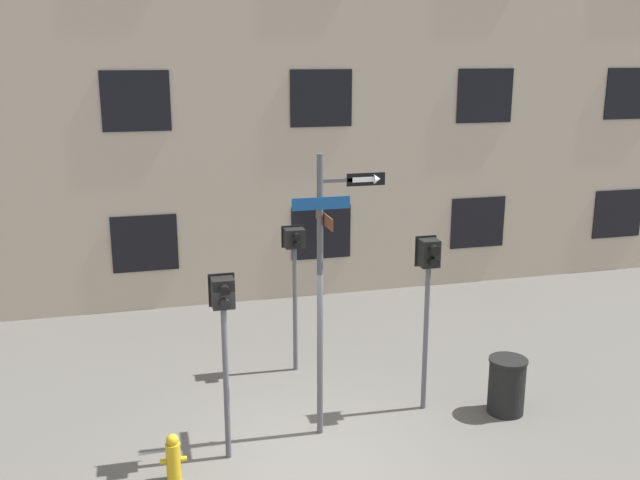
{
  "coord_description": "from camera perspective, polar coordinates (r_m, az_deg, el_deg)",
  "views": [
    {
      "loc": [
        -2.11,
        -8.72,
        5.51
      ],
      "look_at": [
        0.35,
        0.66,
        3.01
      ],
      "focal_mm": 40.0,
      "sensor_mm": 36.0,
      "label": 1
    }
  ],
  "objects": [
    {
      "name": "trash_bin",
      "position": [
        11.88,
        14.7,
        -11.2
      ],
      "size": [
        0.61,
        0.61,
        0.91
      ],
      "color": "black",
      "rests_on": "ground_plane"
    },
    {
      "name": "pedestrian_signal_right",
      "position": [
        11.1,
        8.66,
        -3.0
      ],
      "size": [
        0.34,
        0.4,
        2.84
      ],
      "color": "#4C4C51",
      "rests_on": "ground_plane"
    },
    {
      "name": "building_facade",
      "position": [
        16.03,
        -7.44,
        16.63
      ],
      "size": [
        24.0,
        0.63,
        12.29
      ],
      "color": "tan",
      "rests_on": "ground_plane"
    },
    {
      "name": "pedestrian_signal_across",
      "position": [
        12.42,
        -2.04,
        -1.56
      ],
      "size": [
        0.4,
        0.4,
        2.66
      ],
      "color": "#4C4C51",
      "rests_on": "ground_plane"
    },
    {
      "name": "ground_plane",
      "position": [
        10.53,
        -0.96,
        -17.09
      ],
      "size": [
        60.0,
        60.0,
        0.0
      ],
      "primitive_type": "plane",
      "color": "#595651"
    },
    {
      "name": "pedestrian_signal_left",
      "position": [
        9.72,
        -7.7,
        -6.22
      ],
      "size": [
        0.36,
        0.4,
        2.68
      ],
      "color": "#4C4C51",
      "rests_on": "ground_plane"
    },
    {
      "name": "street_sign_pole",
      "position": [
        10.17,
        0.46,
        -2.75
      ],
      "size": [
        1.35,
        0.87,
        4.22
      ],
      "color": "#4C4C51",
      "rests_on": "ground_plane"
    },
    {
      "name": "fire_hydrant",
      "position": [
        10.1,
        -11.65,
        -16.72
      ],
      "size": [
        0.35,
        0.19,
        0.68
      ],
      "color": "gold",
      "rests_on": "ground_plane"
    }
  ]
}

